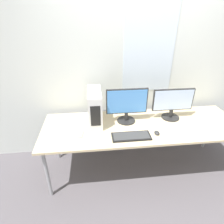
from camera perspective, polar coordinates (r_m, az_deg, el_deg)
ground_plane at (r=2.62m, az=10.38°, el=-22.57°), size 14.00×14.00×0.00m
wall_back at (r=2.69m, az=7.27°, el=13.83°), size 8.00×0.07×2.70m
desk at (r=2.46m, az=9.15°, el=-4.64°), size 2.53×0.84×0.73m
pc_tower at (r=2.38m, az=-5.22°, el=1.51°), size 0.17×0.47×0.43m
monitor_main at (r=2.38m, az=4.53°, el=2.27°), size 0.52×0.24×0.45m
monitor_right_near at (r=2.58m, az=18.00°, el=2.66°), size 0.54×0.24×0.42m
keyboard at (r=2.19m, az=5.88°, el=-7.37°), size 0.45×0.18×0.02m
mouse at (r=2.29m, az=13.52°, el=-6.20°), size 0.06×0.08×0.03m
cell_phone at (r=2.26m, az=-9.69°, el=-6.70°), size 0.08×0.13×0.01m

